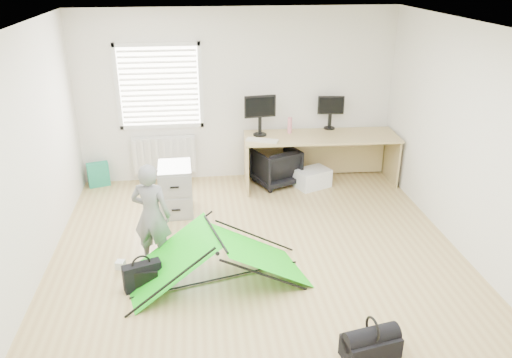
{
  "coord_description": "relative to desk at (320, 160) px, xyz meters",
  "views": [
    {
      "loc": [
        -0.66,
        -4.94,
        3.31
      ],
      "look_at": [
        0.0,
        0.4,
        0.95
      ],
      "focal_mm": 35.0,
      "sensor_mm": 36.0,
      "label": 1
    }
  ],
  "objects": [
    {
      "name": "ground",
      "position": [
        -1.26,
        -2.25,
        -0.41
      ],
      "size": [
        5.5,
        5.5,
        0.0
      ],
      "primitive_type": "plane",
      "color": "tan",
      "rests_on": "ground"
    },
    {
      "name": "back_wall",
      "position": [
        -1.26,
        0.5,
        0.94
      ],
      "size": [
        5.0,
        0.02,
        2.7
      ],
      "primitive_type": "cube",
      "color": "silver",
      "rests_on": "ground"
    },
    {
      "name": "window",
      "position": [
        -2.46,
        0.46,
        1.14
      ],
      "size": [
        1.2,
        0.06,
        1.2
      ],
      "primitive_type": "cube",
      "color": "silver",
      "rests_on": "back_wall"
    },
    {
      "name": "radiator",
      "position": [
        -2.46,
        0.42,
        0.04
      ],
      "size": [
        1.0,
        0.12,
        0.6
      ],
      "primitive_type": "cube",
      "color": "silver",
      "rests_on": "back_wall"
    },
    {
      "name": "desk",
      "position": [
        0.0,
        0.0,
        0.0
      ],
      "size": [
        2.42,
        0.87,
        0.81
      ],
      "primitive_type": "cube",
      "rotation": [
        0.0,
        0.0,
        -0.04
      ],
      "color": "tan",
      "rests_on": "ground"
    },
    {
      "name": "filing_cabinet",
      "position": [
        -2.26,
        -0.7,
        -0.05
      ],
      "size": [
        0.47,
        0.62,
        0.71
      ],
      "primitive_type": "cube",
      "rotation": [
        0.0,
        0.0,
        0.03
      ],
      "color": "#9B9DA0",
      "rests_on": "ground"
    },
    {
      "name": "monitor_left",
      "position": [
        -0.95,
        0.15,
        0.64
      ],
      "size": [
        0.5,
        0.16,
        0.47
      ],
      "primitive_type": "cube",
      "rotation": [
        0.0,
        0.0,
        0.12
      ],
      "color": "black",
      "rests_on": "desk"
    },
    {
      "name": "monitor_right",
      "position": [
        0.21,
        0.33,
        0.6
      ],
      "size": [
        0.42,
        0.14,
        0.4
      ],
      "primitive_type": "cube",
      "rotation": [
        0.0,
        0.0,
        -0.13
      ],
      "color": "black",
      "rests_on": "desk"
    },
    {
      "name": "keyboard",
      "position": [
        -0.95,
        -0.13,
        0.42
      ],
      "size": [
        0.51,
        0.33,
        0.02
      ],
      "primitive_type": "cube",
      "rotation": [
        0.0,
        0.0,
        -0.38
      ],
      "color": "beige",
      "rests_on": "desk"
    },
    {
      "name": "thermos",
      "position": [
        -0.47,
        0.2,
        0.53
      ],
      "size": [
        0.09,
        0.09,
        0.25
      ],
      "primitive_type": "cylinder",
      "rotation": [
        0.0,
        0.0,
        -0.32
      ],
      "color": "#D57787",
      "rests_on": "desk"
    },
    {
      "name": "office_chair",
      "position": [
        -0.71,
        0.09,
        -0.1
      ],
      "size": [
        0.85,
        0.86,
        0.6
      ],
      "primitive_type": "imported",
      "rotation": [
        0.0,
        0.0,
        3.54
      ],
      "color": "black",
      "rests_on": "ground"
    },
    {
      "name": "person",
      "position": [
        -2.49,
        -2.0,
        0.22
      ],
      "size": [
        0.53,
        0.43,
        1.26
      ],
      "primitive_type": "imported",
      "rotation": [
        0.0,
        0.0,
        2.83
      ],
      "color": "slate",
      "rests_on": "ground"
    },
    {
      "name": "kite",
      "position": [
        -1.78,
        -2.47,
        -0.1
      ],
      "size": [
        2.1,
        1.3,
        0.61
      ],
      "primitive_type": null,
      "rotation": [
        0.0,
        0.0,
        0.24
      ],
      "color": "#16DD15",
      "rests_on": "ground"
    },
    {
      "name": "storage_crate",
      "position": [
        -0.14,
        -0.1,
        -0.26
      ],
      "size": [
        0.62,
        0.54,
        0.29
      ],
      "primitive_type": "cube",
      "rotation": [
        0.0,
        0.0,
        0.4
      ],
      "color": "white",
      "rests_on": "ground"
    },
    {
      "name": "tote_bag",
      "position": [
        -3.51,
        0.35,
        -0.21
      ],
      "size": [
        0.35,
        0.23,
        0.39
      ],
      "primitive_type": "cube",
      "rotation": [
        0.0,
        0.0,
        0.3
      ],
      "color": "#1D916A",
      "rests_on": "ground"
    },
    {
      "name": "laptop_bag",
      "position": [
        -2.59,
        -2.51,
        -0.25
      ],
      "size": [
        0.43,
        0.25,
        0.31
      ],
      "primitive_type": "cube",
      "rotation": [
        0.0,
        0.0,
        0.33
      ],
      "color": "black",
      "rests_on": "ground"
    },
    {
      "name": "white_box",
      "position": [
        -2.89,
        -2.1,
        -0.36
      ],
      "size": [
        0.12,
        0.12,
        0.1
      ],
      "primitive_type": "cube",
      "rotation": [
        0.0,
        0.0,
        -0.25
      ],
      "color": "silver",
      "rests_on": "ground"
    },
    {
      "name": "duffel_bag",
      "position": [
        -0.46,
        -3.83,
        -0.3
      ],
      "size": [
        0.55,
        0.35,
        0.22
      ],
      "primitive_type": "cube",
      "rotation": [
        0.0,
        0.0,
        0.19
      ],
      "color": "black",
      "rests_on": "ground"
    }
  ]
}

